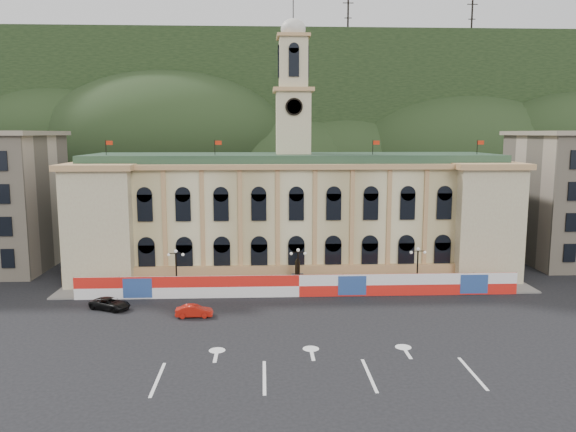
{
  "coord_description": "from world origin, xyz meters",
  "views": [
    {
      "loc": [
        -4.04,
        -46.19,
        18.27
      ],
      "look_at": [
        -1.12,
        18.0,
        8.78
      ],
      "focal_mm": 35.0,
      "sensor_mm": 36.0,
      "label": 1
    }
  ],
  "objects_px": {
    "black_suv": "(110,304)",
    "red_sedan": "(194,311)",
    "statue": "(297,280)",
    "lamp_center": "(298,266)"
  },
  "relations": [
    {
      "from": "black_suv",
      "to": "red_sedan",
      "type": "bearing_deg",
      "value": -82.83
    },
    {
      "from": "statue",
      "to": "red_sedan",
      "type": "xyz_separation_m",
      "value": [
        -10.98,
        -9.57,
        -0.58
      ]
    },
    {
      "from": "statue",
      "to": "lamp_center",
      "type": "relative_size",
      "value": 0.72
    },
    {
      "from": "lamp_center",
      "to": "red_sedan",
      "type": "distance_m",
      "value": 14.14
    },
    {
      "from": "lamp_center",
      "to": "black_suv",
      "type": "distance_m",
      "value": 21.02
    },
    {
      "from": "statue",
      "to": "black_suv",
      "type": "xyz_separation_m",
      "value": [
        -20.09,
        -6.67,
        -0.58
      ]
    },
    {
      "from": "lamp_center",
      "to": "red_sedan",
      "type": "bearing_deg",
      "value": -142.05
    },
    {
      "from": "statue",
      "to": "black_suv",
      "type": "distance_m",
      "value": 21.18
    },
    {
      "from": "lamp_center",
      "to": "black_suv",
      "type": "bearing_deg",
      "value": -164.23
    },
    {
      "from": "statue",
      "to": "lamp_center",
      "type": "distance_m",
      "value": 2.14
    }
  ]
}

